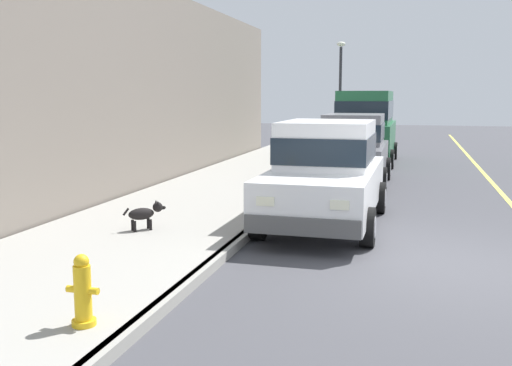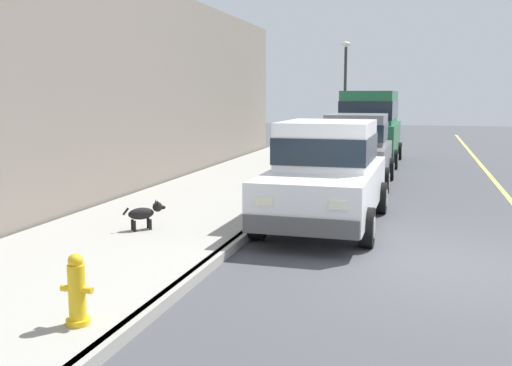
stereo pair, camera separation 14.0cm
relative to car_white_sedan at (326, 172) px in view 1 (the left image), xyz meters
The scene contains 10 objects.
ground_plane 3.27m from the car_white_sedan, 47.99° to the right, with size 80.00×80.00×0.00m, color #424247.
curb 2.73m from the car_white_sedan, 115.61° to the right, with size 0.16×64.00×0.14m, color gray.
sidewalk 3.83m from the car_white_sedan, 141.47° to the right, with size 3.60×64.00×0.14m, color #99968E.
car_white_sedan is the anchor object (origin of this frame).
car_grey_hatchback 5.17m from the car_white_sedan, 90.25° to the left, with size 1.97×3.81×1.88m.
car_green_van 10.31m from the car_white_sedan, 90.47° to the left, with size 2.17×4.92×2.52m.
dog_black 3.37m from the car_white_sedan, 146.86° to the right, with size 0.58×0.56×0.49m.
fire_hydrant 6.01m from the car_white_sedan, 105.11° to the right, with size 0.34×0.24×0.72m.
street_lamp 14.32m from the car_white_sedan, 95.91° to the left, with size 0.36×0.36×4.42m.
building_facade 6.43m from the car_white_sedan, 143.47° to the left, with size 0.50×20.00×5.09m, color slate.
Camera 1 is at (-0.59, -8.37, 2.40)m, focal length 41.20 mm.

